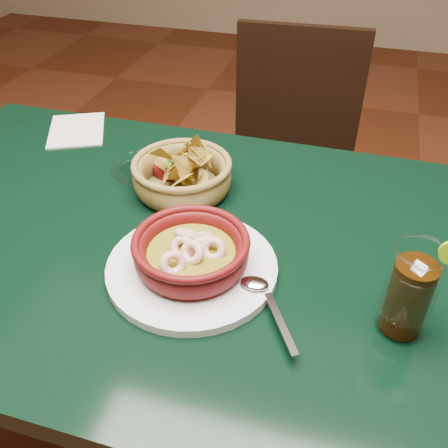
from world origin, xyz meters
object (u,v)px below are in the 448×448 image
(dining_chair, at_px, (288,167))
(cola_drink, at_px, (410,292))
(dining_table, at_px, (159,269))
(shrimp_plate, at_px, (192,256))
(chip_basket, at_px, (183,175))

(dining_chair, distance_m, cola_drink, 0.93)
(dining_table, relative_size, cola_drink, 6.97)
(shrimp_plate, height_order, chip_basket, chip_basket)
(shrimp_plate, xyz_separation_m, cola_drink, (0.33, -0.03, 0.04))
(dining_table, relative_size, chip_basket, 5.15)
(dining_chair, bearing_deg, chip_basket, -103.16)
(dining_table, distance_m, shrimp_plate, 0.19)
(dining_chair, distance_m, chip_basket, 0.65)
(cola_drink, bearing_deg, dining_chair, 110.05)
(dining_table, bearing_deg, cola_drink, -14.41)
(dining_table, bearing_deg, chip_basket, 87.64)
(dining_table, height_order, dining_chair, dining_chair)
(shrimp_plate, distance_m, cola_drink, 0.34)
(dining_chair, relative_size, chip_basket, 3.85)
(dining_chair, bearing_deg, shrimp_plate, -92.50)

